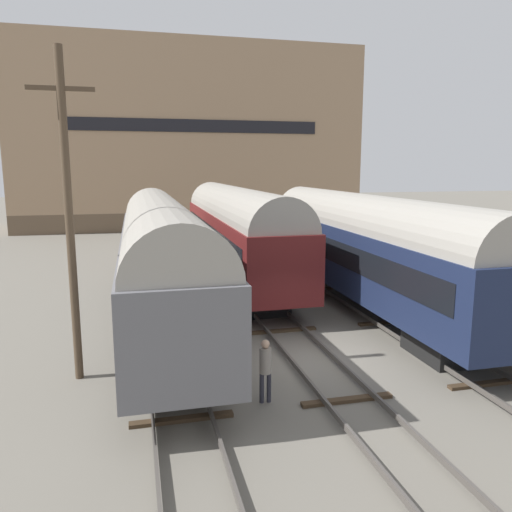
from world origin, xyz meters
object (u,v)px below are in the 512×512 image
train_car_grey (161,253)px  person_worker (265,365)px  train_car_navy (366,245)px  utility_pole (69,215)px  train_car_maroon (236,228)px  bench (495,299)px

train_car_grey → person_worker: 8.14m
person_worker → train_car_navy: bearing=49.7°
train_car_navy → utility_pole: size_ratio=1.95×
train_car_maroon → train_car_navy: 8.11m
train_car_navy → utility_pole: 12.87m
train_car_grey → utility_pole: size_ratio=1.98×
train_car_grey → utility_pole: utility_pole is taller
train_car_maroon → person_worker: bearing=-98.5°
train_car_navy → train_car_maroon: bearing=123.4°
train_car_grey → bench: train_car_grey is taller
bench → person_worker: 9.66m
bench → utility_pole: utility_pole is taller
train_car_grey → train_car_maroon: (4.47, 7.00, 0.05)m
train_car_grey → utility_pole: (-2.77, -4.72, 2.02)m
train_car_navy → utility_pole: bearing=-157.0°
train_car_maroon → train_car_navy: train_car_maroon is taller
bench → person_worker: size_ratio=0.79×
train_car_grey → person_worker: size_ratio=10.67×
train_car_grey → train_car_navy: (8.93, 0.24, -0.01)m
train_car_grey → train_car_maroon: 8.30m
train_car_maroon → bench: train_car_maroon is taller
bench → utility_pole: bearing=179.2°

